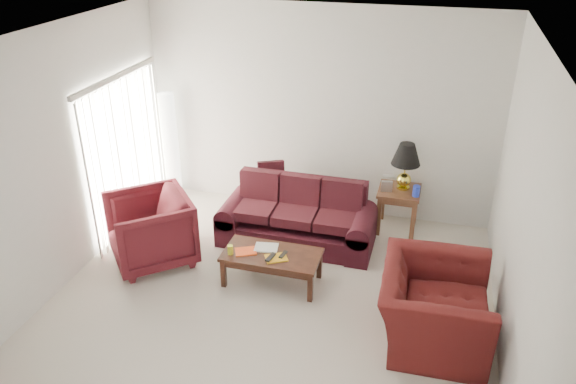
# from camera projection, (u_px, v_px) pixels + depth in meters

# --- Properties ---
(floor) EXTENTS (5.00, 5.00, 0.00)m
(floor) POSITION_uv_depth(u_px,v_px,m) (268.00, 305.00, 6.45)
(floor) COLOR beige
(floor) RESTS_ON ground
(blinds) EXTENTS (0.10, 2.00, 2.16)m
(blinds) POSITION_uv_depth(u_px,v_px,m) (126.00, 154.00, 7.66)
(blinds) COLOR silver
(blinds) RESTS_ON ground
(sofa) EXTENTS (2.08, 0.93, 0.84)m
(sofa) POSITION_uv_depth(u_px,v_px,m) (297.00, 215.00, 7.49)
(sofa) COLOR black
(sofa) RESTS_ON ground
(throw_pillow) EXTENTS (0.42, 0.33, 0.39)m
(throw_pillow) POSITION_uv_depth(u_px,v_px,m) (271.00, 174.00, 8.07)
(throw_pillow) COLOR black
(throw_pillow) RESTS_ON sofa
(end_table) EXTENTS (0.62, 0.62, 0.62)m
(end_table) POSITION_uv_depth(u_px,v_px,m) (398.00, 209.00, 7.87)
(end_table) COLOR #4E2E1B
(end_table) RESTS_ON ground
(table_lamp) EXTENTS (0.52, 0.52, 0.66)m
(table_lamp) POSITION_uv_depth(u_px,v_px,m) (405.00, 166.00, 7.61)
(table_lamp) COLOR gold
(table_lamp) RESTS_ON end_table
(clock) EXTENTS (0.16, 0.08, 0.15)m
(clock) POSITION_uv_depth(u_px,v_px,m) (387.00, 186.00, 7.65)
(clock) COLOR #B0B1B4
(clock) RESTS_ON end_table
(blue_canister) EXTENTS (0.12, 0.12, 0.15)m
(blue_canister) POSITION_uv_depth(u_px,v_px,m) (416.00, 191.00, 7.51)
(blue_canister) COLOR #1B31B5
(blue_canister) RESTS_ON end_table
(picture_frame) EXTENTS (0.19, 0.21, 0.06)m
(picture_frame) POSITION_uv_depth(u_px,v_px,m) (389.00, 176.00, 7.91)
(picture_frame) COLOR white
(picture_frame) RESTS_ON end_table
(floor_lamp) EXTENTS (0.34, 0.34, 1.71)m
(floor_lamp) POSITION_uv_depth(u_px,v_px,m) (170.00, 147.00, 8.49)
(floor_lamp) COLOR white
(floor_lamp) RESTS_ON ground
(armchair_left) EXTENTS (1.39, 1.39, 0.91)m
(armchair_left) POSITION_uv_depth(u_px,v_px,m) (150.00, 230.00, 7.09)
(armchair_left) COLOR #420F15
(armchair_left) RESTS_ON ground
(armchair_right) EXTENTS (1.14, 1.29, 0.82)m
(armchair_right) POSITION_uv_depth(u_px,v_px,m) (434.00, 307.00, 5.79)
(armchair_right) COLOR #3E0E0E
(armchair_right) RESTS_ON ground
(coffee_table) EXTENTS (1.30, 0.98, 0.41)m
(coffee_table) POSITION_uv_depth(u_px,v_px,m) (272.00, 268.00, 6.78)
(coffee_table) COLOR black
(coffee_table) RESTS_ON ground
(magazine_red) EXTENTS (0.31, 0.28, 0.01)m
(magazine_red) POSITION_uv_depth(u_px,v_px,m) (246.00, 251.00, 6.71)
(magazine_red) COLOR red
(magazine_red) RESTS_ON coffee_table
(magazine_white) EXTENTS (0.31, 0.25, 0.02)m
(magazine_white) POSITION_uv_depth(u_px,v_px,m) (266.00, 247.00, 6.79)
(magazine_white) COLOR white
(magazine_white) RESTS_ON coffee_table
(magazine_orange) EXTENTS (0.31, 0.29, 0.01)m
(magazine_orange) POSITION_uv_depth(u_px,v_px,m) (276.00, 258.00, 6.59)
(magazine_orange) COLOR gold
(magazine_orange) RESTS_ON coffee_table
(remote_a) EXTENTS (0.09, 0.19, 0.02)m
(remote_a) POSITION_uv_depth(u_px,v_px,m) (271.00, 257.00, 6.56)
(remote_a) COLOR black
(remote_a) RESTS_ON coffee_table
(remote_b) EXTENTS (0.07, 0.16, 0.02)m
(remote_b) POSITION_uv_depth(u_px,v_px,m) (283.00, 254.00, 6.62)
(remote_b) COLOR black
(remote_b) RESTS_ON coffee_table
(yellow_glass) EXTENTS (0.09, 0.09, 0.11)m
(yellow_glass) POSITION_uv_depth(u_px,v_px,m) (230.00, 250.00, 6.65)
(yellow_glass) COLOR gold
(yellow_glass) RESTS_ON coffee_table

